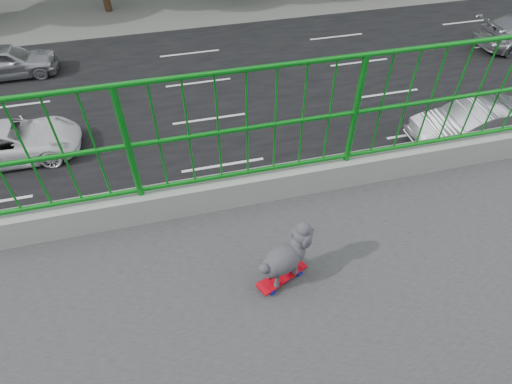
{
  "coord_description": "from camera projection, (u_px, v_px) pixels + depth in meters",
  "views": [
    {
      "loc": [
        1.48,
        -1.64,
        9.98
      ],
      "look_at": [
        -1.47,
        -0.9,
        6.99
      ],
      "focal_mm": 29.49,
      "sensor_mm": 36.0,
      "label": 1
    }
  ],
  "objects": [
    {
      "name": "road",
      "position": [
        209.0,
        119.0,
        17.29
      ],
      "size": [
        18.0,
        90.0,
        0.02
      ],
      "primitive_type": "cube",
      "color": "black",
      "rests_on": "ground"
    },
    {
      "name": "footbridge",
      "position": [
        367.0,
        383.0,
        4.65
      ],
      "size": [
        3.0,
        24.0,
        7.0
      ],
      "color": "#2D2D2F",
      "rests_on": "ground"
    },
    {
      "name": "railing",
      "position": [
        415.0,
        281.0,
        3.25
      ],
      "size": [
        3.0,
        24.0,
        1.42
      ],
      "color": "gray",
      "rests_on": "footbridge"
    },
    {
      "name": "skateboard",
      "position": [
        282.0,
        276.0,
        3.48
      ],
      "size": [
        0.31,
        0.47,
        0.06
      ],
      "rotation": [
        0.0,
        0.0,
        0.43
      ],
      "color": "red",
      "rests_on": "footbridge"
    },
    {
      "name": "poodle",
      "position": [
        286.0,
        256.0,
        3.31
      ],
      "size": [
        0.35,
        0.51,
        0.45
      ],
      "rotation": [
        0.0,
        0.0,
        0.43
      ],
      "color": "#333137",
      "rests_on": "skateboard"
    },
    {
      "name": "car_0",
      "position": [
        426.0,
        200.0,
        12.91
      ],
      "size": [
        1.78,
        4.42,
        1.51
      ],
      "primitive_type": "imported",
      "color": "#9A9B9F",
      "rests_on": "ground"
    },
    {
      "name": "car_1",
      "position": [
        474.0,
        123.0,
        15.77
      ],
      "size": [
        1.67,
        4.8,
        1.58
      ],
      "primitive_type": "imported",
      "color": "#9A9B9F",
      "rests_on": "ground"
    },
    {
      "name": "car_2",
      "position": [
        11.0,
        142.0,
        15.15
      ],
      "size": [
        2.22,
        4.81,
        1.34
      ],
      "primitive_type": "imported",
      "rotation": [
        0.0,
        0.0,
        3.14
      ],
      "color": "white",
      "rests_on": "ground"
    },
    {
      "name": "car_4",
      "position": [
        7.0,
        61.0,
        19.34
      ],
      "size": [
        1.74,
        4.31,
        1.47
      ],
      "primitive_type": "imported",
      "rotation": [
        0.0,
        0.0,
        3.14
      ],
      "color": "#9A9B9F",
      "rests_on": "ground"
    }
  ]
}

